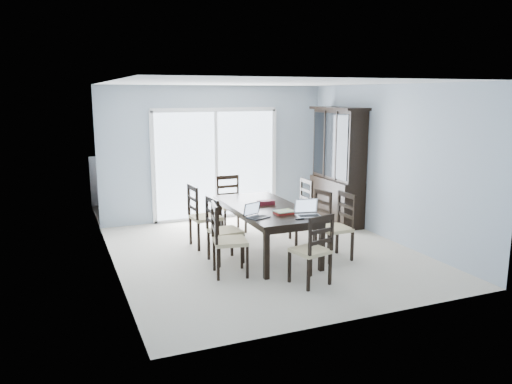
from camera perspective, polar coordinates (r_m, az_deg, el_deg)
floor at (r=7.82m, az=1.10°, el=-7.03°), size 5.00×5.00×0.00m
ceiling at (r=7.43m, az=1.18°, el=12.37°), size 5.00×5.00×0.00m
back_wall at (r=9.84m, az=-4.66°, el=4.47°), size 4.50×0.02×2.60m
wall_left at (r=6.95m, az=-16.15°, el=1.25°), size 0.02×5.00×2.60m
wall_right at (r=8.65m, az=14.97°, el=3.20°), size 0.02×5.00×2.60m
balcony at (r=11.02m, az=-6.12°, el=-1.96°), size 4.50×2.00×0.10m
railing at (r=11.85m, az=-7.53°, el=1.89°), size 4.50×0.06×1.10m
dining_table at (r=7.64m, az=1.12°, el=-2.23°), size 1.00×2.20×0.75m
china_hutch at (r=9.58m, az=9.32°, el=2.79°), size 0.50×1.38×2.20m
sliding_door at (r=9.85m, az=-4.60°, el=3.22°), size 2.52×0.05×2.18m
chair_left_near at (r=6.77m, az=-3.82°, el=-4.54°), size 0.52×0.51×1.16m
chair_left_mid at (r=7.27m, az=-4.23°, el=-3.56°), size 0.48×0.47×1.13m
chair_left_far at (r=8.03m, az=-6.45°, el=-1.98°), size 0.48×0.47×1.18m
chair_right_near at (r=7.56m, az=9.57°, el=-3.04°), size 0.47×0.45×1.15m
chair_right_mid at (r=7.99m, az=7.05°, el=-2.48°), size 0.48×0.47×1.08m
chair_right_far at (r=8.75m, az=5.11°, el=-1.04°), size 0.44×0.43×1.13m
chair_end_near at (r=6.43m, az=6.78°, el=-5.75°), size 0.50×0.51×1.10m
chair_end_far at (r=9.01m, az=-3.02°, el=-0.61°), size 0.43×0.44×1.14m
laptop_dark at (r=6.92m, az=0.23°, el=-2.57°), size 0.35×0.30×0.20m
laptop_silver at (r=7.02m, az=6.03°, el=-2.37°), size 0.38×0.30×0.24m
book_stack at (r=7.17m, az=3.19°, el=-2.32°), size 0.30×0.24×0.05m
cell_phone at (r=6.88m, az=5.01°, el=-3.08°), size 0.12×0.06×0.01m
game_box at (r=7.74m, az=1.15°, el=-1.22°), size 0.27×0.15×0.06m
hot_tub at (r=10.59m, az=-9.83°, el=0.44°), size 1.96×1.75×1.00m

